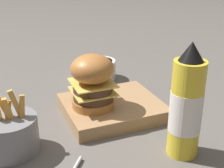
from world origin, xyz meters
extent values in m
plane|color=#5B5651|center=(0.00, 0.00, 0.00)|extent=(6.00, 6.00, 0.00)
cube|color=#A37A51|center=(-0.03, 0.02, 0.02)|extent=(0.24, 0.21, 0.03)
cylinder|color=#AD6B33|center=(0.03, 0.03, 0.04)|extent=(0.11, 0.11, 0.02)
cylinder|color=#4C3323|center=(0.03, 0.03, 0.06)|extent=(0.10, 0.10, 0.02)
cube|color=#EAC656|center=(0.03, 0.03, 0.08)|extent=(0.10, 0.10, 0.00)
cylinder|color=#4C3323|center=(0.03, 0.03, 0.09)|extent=(0.10, 0.10, 0.02)
cube|color=#EAC656|center=(0.03, 0.03, 0.10)|extent=(0.10, 0.10, 0.00)
ellipsoid|color=#AD6B33|center=(0.03, 0.03, 0.13)|extent=(0.11, 0.11, 0.07)
cylinder|color=yellow|center=(-0.10, 0.24, 0.10)|extent=(0.06, 0.06, 0.20)
cylinder|color=white|center=(-0.10, 0.24, 0.10)|extent=(0.07, 0.07, 0.09)
cone|color=black|center=(-0.10, 0.24, 0.22)|extent=(0.05, 0.05, 0.04)
cylinder|color=slate|center=(0.23, 0.09, 0.04)|extent=(0.12, 0.12, 0.08)
cube|color=gold|center=(0.23, 0.08, 0.09)|extent=(0.03, 0.01, 0.08)
cube|color=gold|center=(0.25, 0.09, 0.08)|extent=(0.01, 0.02, 0.06)
cube|color=gold|center=(0.23, 0.09, 0.09)|extent=(0.01, 0.02, 0.08)
cube|color=gold|center=(0.23, 0.10, 0.08)|extent=(0.02, 0.01, 0.07)
cube|color=gold|center=(0.21, 0.09, 0.09)|extent=(0.03, 0.02, 0.09)
cube|color=gold|center=(0.23, 0.09, 0.08)|extent=(0.02, 0.03, 0.07)
cube|color=gold|center=(0.21, 0.10, 0.09)|extent=(0.02, 0.02, 0.08)
cylinder|color=silver|center=(-0.08, -0.22, 0.03)|extent=(0.11, 0.11, 0.06)
cylinder|color=beige|center=(-0.08, -0.22, 0.06)|extent=(0.09, 0.09, 0.01)
cylinder|color=#9E140F|center=(-0.26, 0.02, 0.00)|extent=(0.05, 0.05, 0.00)
camera|label=1|loc=(0.25, 0.69, 0.39)|focal=50.00mm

